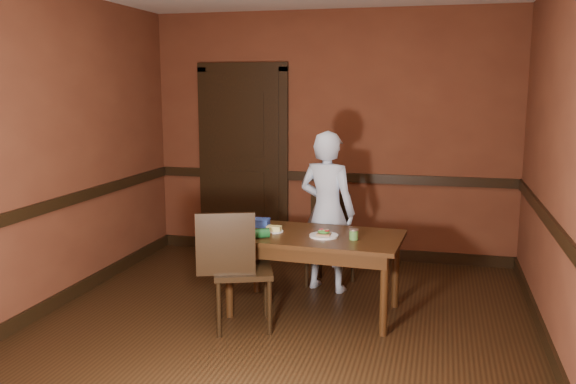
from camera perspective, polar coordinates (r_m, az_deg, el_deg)
The scene contains 21 objects.
floor at distance 4.87m, azimuth -1.04°, elevation -12.96°, with size 4.00×4.50×0.01m, color black.
wall_back at distance 6.71m, azimuth 4.00°, elevation 5.23°, with size 4.00×0.02×2.70m, color #5C2D1B.
wall_front at distance 2.46m, azimuth -15.08°, elevation -3.20°, with size 4.00×0.02×2.70m, color #5C2D1B.
wall_left at distance 5.40m, azimuth -22.04°, elevation 3.41°, with size 0.02×4.50×2.70m, color #5C2D1B.
wall_right at distance 4.44m, azimuth 24.67°, elevation 1.98°, with size 0.02×4.50×2.70m, color #5C2D1B.
dado_back at distance 6.75m, azimuth 3.93°, elevation 1.41°, with size 4.00×0.03×0.10m, color black.
dado_left at distance 5.46m, azimuth -21.61°, elevation -1.28°, with size 0.03×4.50×0.10m, color black.
dado_right at distance 4.52m, azimuth 24.08°, elevation -3.68°, with size 0.03×4.50×0.10m, color black.
baseboard_back at distance 6.92m, azimuth 3.85°, elevation -5.49°, with size 4.00×0.03×0.12m, color black.
baseboard_left at distance 5.67m, azimuth -21.07°, elevation -9.64°, with size 0.03×4.50×0.12m, color black.
baseboard_right at distance 4.77m, azimuth 23.35°, elevation -13.54°, with size 0.03×4.50×0.12m, color black.
door at distance 6.95m, azimuth -4.23°, elevation 3.25°, with size 1.05×0.07×2.20m.
dining_table at distance 5.17m, azimuth 2.47°, elevation -7.61°, with size 1.44×0.81×0.67m, color #321C0C.
chair_far at distance 5.85m, azimuth 3.99°, elevation -4.56°, with size 0.41×0.41×0.87m, color black, non-canonical shape.
chair_near at distance 4.83m, azimuth -4.24°, elevation -7.14°, with size 0.45×0.45×0.96m, color black, non-canonical shape.
person at distance 5.65m, azimuth 3.67°, elevation -1.83°, with size 0.55×0.36×1.49m, color silver.
sandwich_plate at distance 5.01m, azimuth 3.37°, elevation -4.01°, with size 0.24×0.24×0.06m.
sauce_jar at distance 4.93m, azimuth 6.17°, elevation -3.95°, with size 0.07×0.07×0.09m.
cheese_saucer at distance 5.17m, azimuth -1.31°, elevation -3.52°, with size 0.16×0.16×0.05m.
food_tub at distance 5.36m, azimuth -2.67°, elevation -2.87°, with size 0.17×0.12×0.07m.
wrapped_veg at distance 4.94m, azimuth -3.36°, elevation -3.94°, with size 0.08×0.08×0.28m, color #155022.
Camera 1 is at (1.19, -4.33, 1.89)m, focal length 38.00 mm.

